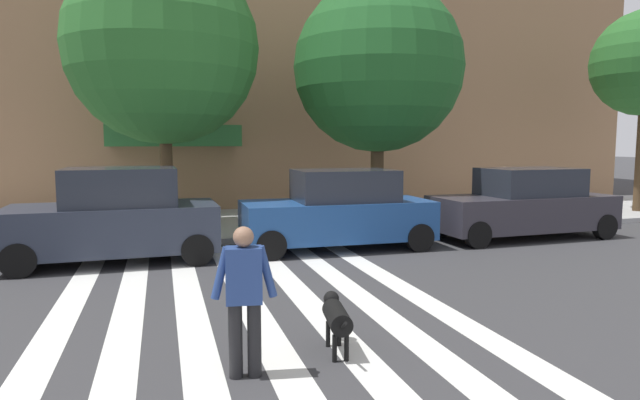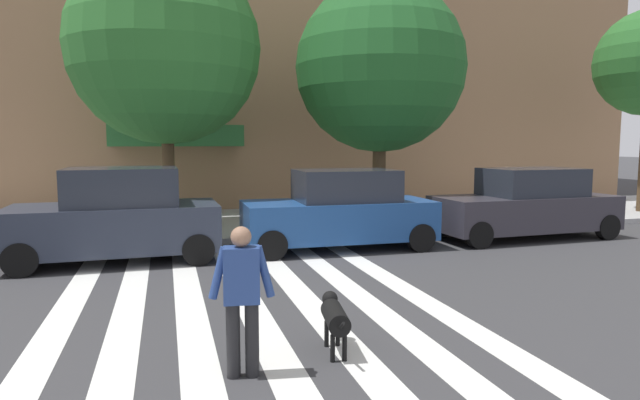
% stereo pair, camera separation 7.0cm
% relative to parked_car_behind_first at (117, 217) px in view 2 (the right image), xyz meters
% --- Properties ---
extents(ground_plane, '(160.00, 160.00, 0.00)m').
position_rel_parked_car_behind_first_xyz_m(ground_plane, '(1.80, -5.94, -0.95)').
color(ground_plane, '#353538').
extents(sidewalk_far, '(80.00, 6.00, 0.15)m').
position_rel_parked_car_behind_first_xyz_m(sidewalk_far, '(1.80, 4.26, -0.87)').
color(sidewalk_far, '#A4A4A4').
rests_on(sidewalk_far, ground_plane).
extents(crosswalk_stripes, '(5.85, 13.80, 0.01)m').
position_rel_parked_car_behind_first_xyz_m(crosswalk_stripes, '(2.21, -5.94, -0.94)').
color(crosswalk_stripes, silver).
rests_on(crosswalk_stripes, ground_plane).
extents(parked_car_behind_first, '(4.27, 2.09, 1.99)m').
position_rel_parked_car_behind_first_xyz_m(parked_car_behind_first, '(0.00, 0.00, 0.00)').
color(parked_car_behind_first, '#292F3F').
rests_on(parked_car_behind_first, ground_plane).
extents(parked_car_third_in_line, '(4.47, 1.94, 1.88)m').
position_rel_parked_car_behind_first_xyz_m(parked_car_third_in_line, '(4.96, -0.00, -0.05)').
color(parked_car_third_in_line, navy).
rests_on(parked_car_third_in_line, ground_plane).
extents(parked_car_fourth_in_line, '(4.91, 2.05, 1.85)m').
position_rel_parked_car_behind_first_xyz_m(parked_car_fourth_in_line, '(10.12, 0.00, -0.07)').
color(parked_car_fourth_in_line, '#312E37').
rests_on(parked_car_fourth_in_line, ground_plane).
extents(street_tree_nearest, '(5.04, 5.04, 7.36)m').
position_rel_parked_car_behind_first_xyz_m(street_tree_nearest, '(1.09, 3.05, 4.03)').
color(street_tree_nearest, '#4C3823').
rests_on(street_tree_nearest, sidewalk_far).
extents(street_tree_middle, '(4.98, 4.98, 7.06)m').
position_rel_parked_car_behind_first_xyz_m(street_tree_middle, '(7.16, 2.98, 3.76)').
color(street_tree_middle, '#4C3823').
rests_on(street_tree_middle, sidewalk_far).
extents(pedestrian_dog_walker, '(0.71, 0.29, 1.64)m').
position_rel_parked_car_behind_first_xyz_m(pedestrian_dog_walker, '(1.75, -6.40, -0.02)').
color(pedestrian_dog_walker, black).
rests_on(pedestrian_dog_walker, ground_plane).
extents(dog_on_leash, '(0.36, 1.08, 0.65)m').
position_rel_parked_car_behind_first_xyz_m(dog_on_leash, '(2.91, -6.02, -0.50)').
color(dog_on_leash, black).
rests_on(dog_on_leash, ground_plane).
extents(pedestrian_bystander, '(0.44, 0.65, 1.64)m').
position_rel_parked_car_behind_first_xyz_m(pedestrian_bystander, '(11.03, 2.18, 0.13)').
color(pedestrian_bystander, '#282D4C').
rests_on(pedestrian_bystander, sidewalk_far).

